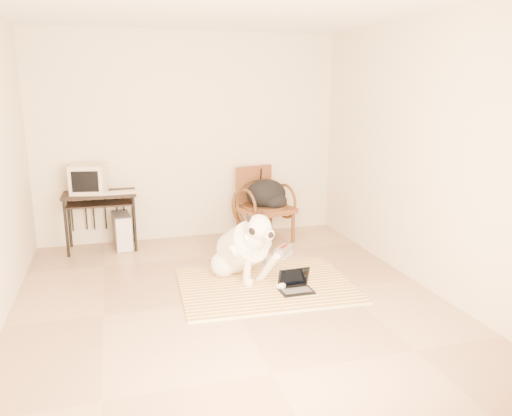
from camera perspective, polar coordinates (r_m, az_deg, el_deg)
name	(u,v)px	position (r m, az deg, el deg)	size (l,w,h in m)	color
floor	(230,300)	(4.89, -2.97, -10.50)	(4.50, 4.50, 0.00)	tan
ceiling	(226,1)	(4.52, -3.43, 22.55)	(4.50, 4.50, 0.00)	white
wall_back	(190,138)	(6.71, -7.56, 7.99)	(4.50, 4.50, 0.00)	beige
wall_front	(334,227)	(2.41, 8.95, -2.15)	(4.50, 4.50, 0.00)	beige
wall_right	(422,153)	(5.32, 18.41, 5.95)	(4.50, 4.50, 0.00)	beige
rug	(266,285)	(5.21, 1.13, -8.81)	(1.81, 1.42, 0.02)	orange
dog	(243,249)	(5.29, -1.52, -4.74)	(0.67, 1.01, 0.83)	white
laptop	(295,285)	(5.05, 4.50, -8.78)	(0.33, 0.24, 0.23)	black
computer_desk	(100,201)	(6.46, -17.41, 0.76)	(0.88, 0.50, 0.73)	black
crt_monitor	(88,179)	(6.44, -18.60, 3.17)	(0.46, 0.44, 0.35)	beige
desk_keyboard	(120,192)	(6.34, -15.28, 1.73)	(0.40, 0.15, 0.03)	beige
pc_tower	(122,231)	(6.56, -15.03, -2.54)	(0.24, 0.49, 0.44)	#505053
rattan_chair	(263,204)	(6.62, 0.79, 0.44)	(0.78, 0.77, 0.97)	brown
backpack	(268,195)	(6.51, 1.33, 1.47)	(0.52, 0.47, 0.39)	black
sneaker_left	(263,259)	(5.83, 0.79, -5.87)	(0.23, 0.36, 0.12)	white
sneaker_right	(283,252)	(6.09, 3.13, -5.03)	(0.31, 0.33, 0.11)	white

